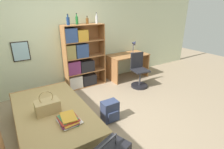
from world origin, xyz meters
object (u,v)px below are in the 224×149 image
at_px(desk_lamp, 134,45).
at_px(backpack, 110,111).
at_px(desk_chair, 139,76).
at_px(bottle_clear, 87,21).
at_px(bookcase, 80,60).
at_px(bottle_brown, 77,20).
at_px(bottle_green, 68,21).
at_px(desk, 128,62).
at_px(book_stack_on_bed, 68,120).
at_px(handbag, 47,106).
at_px(bed, 54,121).
at_px(bottle_blue, 97,19).

distance_m(desk_lamp, backpack, 2.53).
distance_m(desk_lamp, desk_chair, 1.03).
bearing_deg(bottle_clear, backpack, -103.60).
bearing_deg(desk_chair, desk_lamp, 62.66).
height_order(bookcase, bottle_brown, bottle_brown).
relative_size(bottle_green, desk_lamp, 0.62).
xyz_separation_m(bottle_brown, desk, (1.46, -0.17, -1.24)).
relative_size(book_stack_on_bed, desk_chair, 0.39).
relative_size(bookcase, desk_lamp, 4.01).
bearing_deg(handbag, backpack, -8.20).
height_order(bed, bookcase, bookcase).
xyz_separation_m(bottle_green, desk_lamp, (1.91, -0.14, -0.75)).
relative_size(bottle_brown, bottle_blue, 0.98).
relative_size(book_stack_on_bed, bottle_clear, 1.85).
bearing_deg(backpack, bookcase, 85.09).
height_order(bottle_brown, desk_chair, bottle_brown).
height_order(bookcase, desk_lamp, bookcase).
bearing_deg(desk_lamp, desk, 177.81).
bearing_deg(desk_lamp, handbag, -153.97).
relative_size(bottle_brown, bottle_clear, 1.38).
bearing_deg(bottle_clear, desk, -9.12).
bearing_deg(desk, bottle_brown, 173.20).
height_order(bottle_brown, bottle_blue, bottle_blue).
relative_size(bottle_green, bottle_blue, 0.94).
bearing_deg(desk, bookcase, 174.01).
height_order(book_stack_on_bed, bottle_brown, bottle_brown).
bearing_deg(bookcase, bottle_brown, 91.42).
height_order(desk, desk_lamp, desk_lamp).
relative_size(bottle_clear, bottle_blue, 0.71).
xyz_separation_m(bottle_green, desk, (1.69, -0.13, -1.24)).
relative_size(book_stack_on_bed, bottle_blue, 1.32).
bearing_deg(bottle_clear, desk_chair, -39.90).
relative_size(desk_chair, backpack, 2.29).
xyz_separation_m(bookcase, bottle_blue, (0.52, -0.02, 0.99)).
bearing_deg(bottle_brown, book_stack_on_bed, -116.96).
bearing_deg(book_stack_on_bed, bottle_brown, 63.04).
xyz_separation_m(bookcase, backpack, (-0.15, -1.73, -0.56)).
bearing_deg(bottle_clear, bottle_blue, -12.54).
bearing_deg(desk_chair, bottle_green, 152.50).
relative_size(bookcase, bottle_clear, 8.62).
bearing_deg(bed, bottle_blue, 41.85).
bearing_deg(bottle_green, bottle_blue, 0.67).
bearing_deg(bookcase, bottle_green, -173.83).
bearing_deg(bookcase, bed, -127.30).
bearing_deg(desk_lamp, bottle_clear, 171.95).
height_order(bed, book_stack_on_bed, book_stack_on_bed).
bearing_deg(desk_lamp, desk_chair, -117.34).
xyz_separation_m(handbag, bookcase, (1.22, 1.58, 0.18)).
height_order(bookcase, bottle_blue, bottle_blue).
xyz_separation_m(bottle_green, bottle_blue, (0.75, 0.01, 0.01)).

